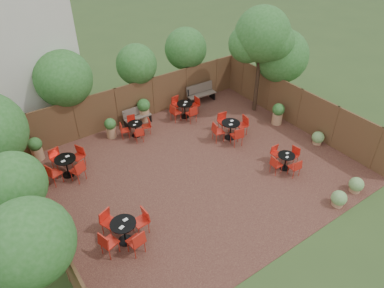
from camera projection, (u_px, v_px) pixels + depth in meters
ground at (196, 171)px, 15.05m from camera, size 80.00×80.00×0.00m
courtyard_paving at (196, 171)px, 15.04m from camera, size 12.00×10.00×0.02m
fence_back at (136, 102)px, 17.81m from camera, size 12.00×0.08×2.00m
fence_left at (43, 216)px, 11.65m from camera, size 0.08×10.00×2.00m
fence_right at (299, 108)px, 17.29m from camera, size 0.08×10.00×2.00m
neighbour_building at (6, 42)px, 15.96m from camera, size 5.00×4.00×8.00m
overhang_foliage at (121, 95)px, 14.65m from camera, size 15.88×10.57×2.74m
courtyard_tree at (262, 38)px, 16.88m from camera, size 2.75×2.65×5.29m
park_bench_left at (137, 116)px, 17.77m from camera, size 1.38×0.46×0.85m
park_bench_right at (201, 93)px, 19.55m from camera, size 1.63×0.61×0.99m
bistro_tables at (168, 152)px, 15.33m from camera, size 9.02×7.29×0.96m
planters at (150, 122)px, 17.02m from camera, size 11.01×4.63×1.16m
low_shrubs at (337, 172)px, 14.50m from camera, size 3.10×3.57×0.61m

